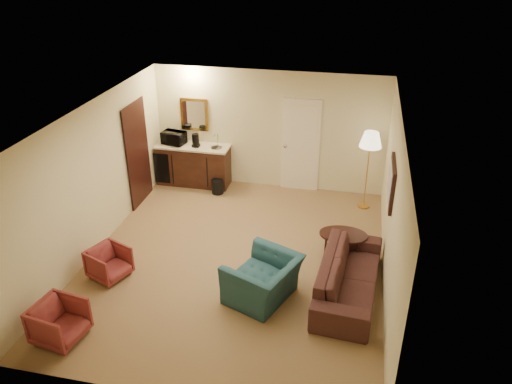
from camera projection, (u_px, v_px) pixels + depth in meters
ground at (236, 259)px, 8.69m from camera, size 6.00×6.00×0.00m
room_walls at (239, 151)px, 8.59m from camera, size 5.02×6.01×2.61m
wetbar_cabinet at (194, 165)px, 11.15m from camera, size 1.64×0.58×0.92m
sofa at (350, 270)px, 7.69m from camera, size 0.81×2.23×0.85m
teal_armchair at (263, 273)px, 7.57m from camera, size 1.03×1.24×0.92m
rose_chair_near at (109, 262)px, 8.13m from camera, size 0.71×0.73×0.59m
rose_chair_far at (59, 320)px, 6.84m from camera, size 0.68×0.71×0.65m
coffee_table at (342, 245)px, 8.65m from camera, size 0.88×0.63×0.48m
floor_lamp at (367, 171)px, 10.00m from camera, size 0.52×0.52×1.65m
waste_bin at (218, 186)px, 10.85m from camera, size 0.32×0.32×0.32m
microwave at (174, 136)px, 10.96m from camera, size 0.54×0.36×0.34m
coffee_maker at (196, 140)px, 10.82m from camera, size 0.18×0.18×0.29m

